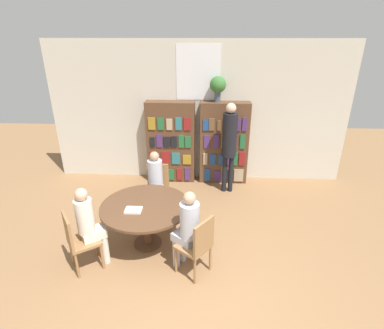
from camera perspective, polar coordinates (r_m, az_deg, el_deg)
ground_plane at (r=3.98m, az=-1.17°, el=-26.88°), size 16.00×16.00×0.00m
wall_back at (r=6.56m, az=1.13°, el=9.78°), size 6.40×0.07×3.00m
bookshelf_left at (r=6.60m, az=-4.02°, el=4.23°), size 1.04×0.34×1.79m
bookshelf_right at (r=6.56m, az=6.11°, el=4.04°), size 1.04×0.34×1.79m
flower_vase at (r=6.26m, az=4.95°, el=14.74°), size 0.33×0.33×0.51m
reading_table at (r=4.65m, az=-8.82°, el=-8.70°), size 1.35×1.35×0.71m
chair_near_camera at (r=4.49m, az=-20.92°, el=-13.09°), size 0.56×0.56×0.90m
chair_left_side at (r=5.56m, az=-6.61°, el=-4.07°), size 0.41×0.41×0.90m
chair_far_side at (r=4.13m, az=1.09°, el=-14.88°), size 0.56×0.56×0.90m
seated_reader_left at (r=5.32m, az=-7.04°, el=-3.16°), size 0.26×0.37×1.23m
seated_reader_right at (r=4.10m, az=-0.91°, el=-11.71°), size 0.41×0.40×1.24m
seated_reader_back at (r=4.41m, az=-18.91°, el=-10.50°), size 0.40×0.38×1.24m
librarian_standing at (r=6.01m, az=7.15°, el=4.77°), size 0.29×0.56×1.88m
open_book_on_table at (r=4.48m, az=-11.09°, el=-8.53°), size 0.24×0.18×0.03m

